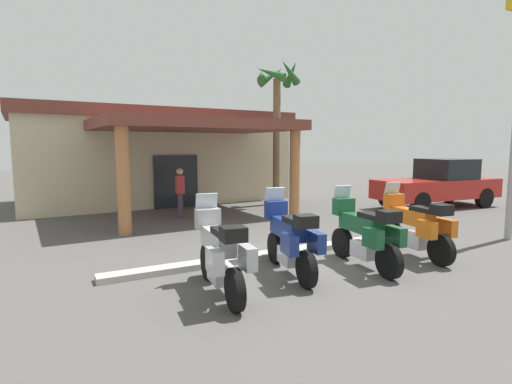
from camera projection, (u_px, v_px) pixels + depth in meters
The scene contains 10 objects.
ground_plane at pixel (297, 263), 8.48m from camera, with size 80.00×80.00×0.00m, color #514F4C.
motel_building at pixel (157, 155), 17.98m from camera, with size 11.81×10.41×3.99m.
motorcycle_silver at pixel (220, 253), 6.60m from camera, with size 0.76×2.21×1.61m.
motorcycle_blue at pixel (290, 239), 7.62m from camera, with size 0.87×2.20×1.61m.
motorcycle_green at pixel (365, 234), 8.06m from camera, with size 0.77×2.21×1.61m.
motorcycle_orange at pixel (416, 226), 8.86m from camera, with size 0.82×2.21×1.61m.
pedestrian at pixel (180, 189), 13.63m from camera, with size 0.32×0.47×1.72m.
pickup_truck_red at pixel (439, 184), 16.03m from camera, with size 5.33×2.28×1.95m.
palm_tree_near_portico at pixel (277, 100), 16.52m from camera, with size 1.94×1.95×5.97m.
curb_strip at pixel (289, 251), 9.15m from camera, with size 8.31×0.36×0.12m, color #ADA89E.
Camera 1 is at (-4.65, -6.87, 2.46)m, focal length 28.04 mm.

